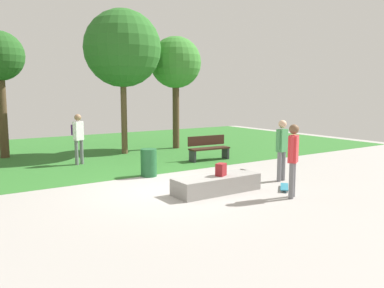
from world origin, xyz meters
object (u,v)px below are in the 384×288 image
concrete_ledge (217,184)px  pedestrian_with_backpack (78,134)px  skater_watching (282,145)px  park_bench_near_lamppost (208,147)px  tree_leaning_ash (122,49)px  skateboard_by_ledge (284,187)px  trash_bin (149,163)px  backpack_on_ledge (221,170)px  skater_performing_trick (293,155)px  tree_broad_elm (176,64)px

concrete_ledge → pedestrian_with_backpack: size_ratio=1.30×
skater_watching → park_bench_near_lamppost: (0.30, 3.99, -0.56)m
park_bench_near_lamppost → tree_leaning_ash: tree_leaning_ash is taller
skateboard_by_ledge → pedestrian_with_backpack: size_ratio=0.40×
tree_leaning_ash → trash_bin: 6.06m
backpack_on_ledge → trash_bin: (-0.66, 2.73, -0.17)m
skater_watching → tree_leaning_ash: (-1.68, 7.19, 3.24)m
skateboard_by_ledge → tree_leaning_ash: bearing=97.3°
skater_performing_trick → tree_broad_elm: 9.45m
skater_performing_trick → park_bench_near_lamppost: (1.42, 5.42, -0.58)m
tree_broad_elm → trash_bin: bearing=-129.2°
concrete_ledge → skateboard_by_ledge: concrete_ledge is taller
backpack_on_ledge → trash_bin: bearing=76.0°
skater_watching → backpack_on_ledge: bearing=-178.6°
skater_watching → skateboard_by_ledge: skater_watching is taller
park_bench_near_lamppost → trash_bin: 3.46m
skater_performing_trick → skateboard_by_ledge: (0.46, 0.68, -0.99)m
concrete_ledge → trash_bin: 2.74m
skater_watching → tree_broad_elm: 7.93m
skater_performing_trick → trash_bin: skater_performing_trick is taller
park_bench_near_lamppost → trash_bin: bearing=-157.7°
skater_performing_trick → backpack_on_ledge: bearing=128.9°
tree_leaning_ash → pedestrian_with_backpack: size_ratio=3.27×
concrete_ledge → skater_performing_trick: 2.06m
tree_leaning_ash → trash_bin: bearing=-105.1°
concrete_ledge → park_bench_near_lamppost: 4.79m
skater_watching → trash_bin: bearing=137.3°
trash_bin → backpack_on_ledge: bearing=-76.4°
park_bench_near_lamppost → tree_leaning_ash: size_ratio=0.28×
park_bench_near_lamppost → pedestrian_with_backpack: (-4.36, 1.81, 0.60)m
skater_watching → pedestrian_with_backpack: 7.07m
concrete_ledge → park_bench_near_lamppost: bearing=56.5°
concrete_ledge → pedestrian_with_backpack: pedestrian_with_backpack is taller
trash_bin → skater_watching: bearing=-42.7°
skater_performing_trick → pedestrian_with_backpack: (-2.93, 7.23, 0.02)m
backpack_on_ledge → trash_bin: 2.81m
skateboard_by_ledge → park_bench_near_lamppost: size_ratio=0.44×
skater_watching → skateboard_by_ledge: (-0.66, -0.76, -0.97)m
skater_performing_trick → tree_leaning_ash: tree_leaning_ash is taller
tree_leaning_ash → pedestrian_with_backpack: (-2.38, -1.40, -3.20)m
skateboard_by_ledge → tree_broad_elm: size_ratio=0.14×
skateboard_by_ledge → tree_leaning_ash: tree_leaning_ash is taller
backpack_on_ledge → tree_broad_elm: size_ratio=0.06×
skater_performing_trick → tree_leaning_ash: 9.22m
skater_performing_trick → trash_bin: bearing=113.3°
skater_performing_trick → tree_broad_elm: size_ratio=0.36×
tree_broad_elm → pedestrian_with_backpack: 5.90m
tree_broad_elm → trash_bin: size_ratio=5.93×
concrete_ledge → skateboard_by_ledge: size_ratio=3.21×
skater_performing_trick → tree_leaning_ash: (-0.56, 8.63, 3.22)m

